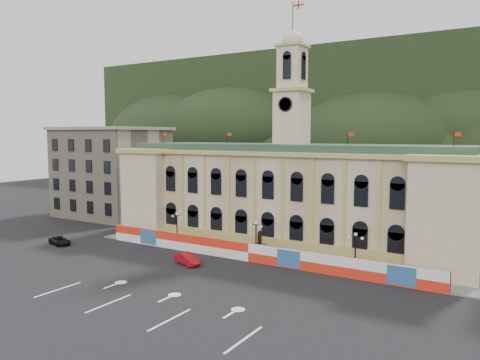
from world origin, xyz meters
The scene contains 13 objects.
ground centered at (0.00, 0.00, 0.00)m, with size 260.00×260.00×0.00m, color black.
lane_markings centered at (0.00, -5.00, 0.00)m, with size 26.00×10.00×0.02m, color white, non-canonical shape.
hill_ridge centered at (0.03, 121.99, 19.48)m, with size 230.00×80.00×64.00m.
city_hall centered at (0.00, 27.63, 7.85)m, with size 56.20×17.60×37.10m.
side_building_left centered at (-43.00, 30.93, 9.33)m, with size 21.00×17.00×18.60m.
hoarding_fence centered at (0.06, 15.07, 1.25)m, with size 50.00×0.44×2.50m.
pavement centered at (0.00, 17.75, 0.08)m, with size 56.00×5.50×0.16m, color slate.
statue centered at (0.00, 18.00, 1.19)m, with size 1.40×1.40×3.72m.
lamp_left centered at (-14.00, 17.00, 3.07)m, with size 1.96×0.44×5.15m.
lamp_center centered at (0.00, 17.00, 3.07)m, with size 1.96×0.44×5.15m.
lamp_right centered at (14.00, 17.00, 3.07)m, with size 1.96×0.44×5.15m.
red_sedan centered at (-6.20, 9.55, 0.73)m, with size 4.72×2.95×1.47m, color #9E0B14.
black_suv centered at (-30.00, 7.91, 0.62)m, with size 4.88×3.20×1.25m, color black.
Camera 1 is at (31.47, -38.08, 17.05)m, focal length 35.00 mm.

